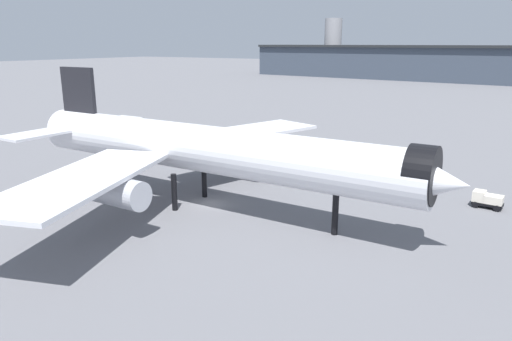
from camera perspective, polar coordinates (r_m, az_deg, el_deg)
name	(u,v)px	position (r m, az deg, el deg)	size (l,w,h in m)	color
ground	(210,204)	(55.17, -5.64, -4.08)	(900.00, 900.00, 0.00)	slate
airliner_near_gate	(203,150)	(52.73, -6.46, 2.55)	(54.98, 50.37, 15.18)	white
terminal_building	(452,63)	(253.15, 22.67, 11.97)	(219.25, 50.23, 31.48)	#3D4756
baggage_tug_wing	(487,199)	(59.63, 26.23, -3.16)	(3.31, 2.09, 1.85)	black
traffic_cone_near_nose	(179,146)	(85.46, -9.31, 2.98)	(0.55, 0.55, 0.69)	#F2600C
traffic_cone_wingtip	(268,147)	(83.32, 1.49, 2.86)	(0.55, 0.55, 0.69)	#F2600C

